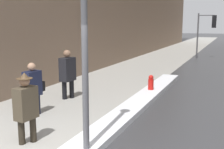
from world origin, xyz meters
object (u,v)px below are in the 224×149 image
(traffic_light_near, at_px, (208,26))
(pedestrian_in_glasses, at_px, (68,72))
(pedestrian_with_shoulder_bag, at_px, (33,86))
(fire_hydrant, at_px, (151,85))
(pedestrian_trailing, at_px, (26,105))

(traffic_light_near, xyz_separation_m, pedestrian_in_glasses, (-3.30, -13.92, -1.45))
(pedestrian_with_shoulder_bag, bearing_deg, pedestrian_in_glasses, -172.78)
(fire_hydrant, bearing_deg, pedestrian_with_shoulder_bag, -122.80)
(pedestrian_trailing, bearing_deg, traffic_light_near, 178.64)
(pedestrian_with_shoulder_bag, bearing_deg, fire_hydrant, 152.84)
(traffic_light_near, xyz_separation_m, fire_hydrant, (-0.90, -12.14, -2.04))
(pedestrian_in_glasses, relative_size, fire_hydrant, 2.39)
(fire_hydrant, bearing_deg, pedestrian_trailing, -103.25)
(pedestrian_trailing, relative_size, fire_hydrant, 2.20)
(pedestrian_trailing, distance_m, fire_hydrant, 5.42)
(traffic_light_near, bearing_deg, pedestrian_with_shoulder_bag, -108.11)
(pedestrian_trailing, bearing_deg, fire_hydrant, 172.39)
(fire_hydrant, bearing_deg, traffic_light_near, 85.76)
(traffic_light_near, distance_m, fire_hydrant, 12.34)
(pedestrian_with_shoulder_bag, relative_size, pedestrian_in_glasses, 0.88)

